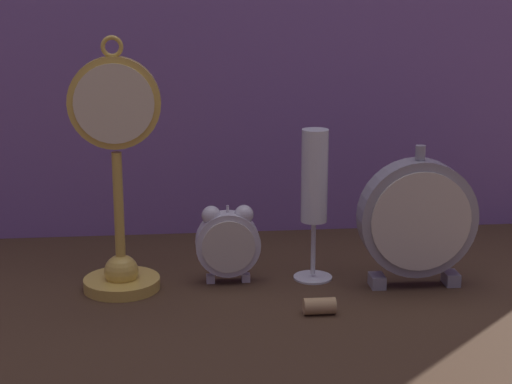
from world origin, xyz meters
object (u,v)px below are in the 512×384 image
object	(u,v)px
alarm_clock_twin_bell	(228,240)
champagne_flute	(314,188)
wine_cork	(320,306)
mantel_clock_silver	(417,219)
pocket_watch_on_stand	(118,190)

from	to	relation	value
alarm_clock_twin_bell	champagne_flute	distance (m)	0.14
alarm_clock_twin_bell	wine_cork	bearing A→B (deg)	-49.29
mantel_clock_silver	champagne_flute	xyz separation A→B (m)	(-0.14, 0.04, 0.04)
mantel_clock_silver	champagne_flute	distance (m)	0.15
alarm_clock_twin_bell	mantel_clock_silver	world-z (taller)	mantel_clock_silver
alarm_clock_twin_bell	wine_cork	world-z (taller)	alarm_clock_twin_bell
pocket_watch_on_stand	wine_cork	size ratio (longest dim) A/B	8.45
mantel_clock_silver	wine_cork	size ratio (longest dim) A/B	4.87
wine_cork	alarm_clock_twin_bell	bearing A→B (deg)	130.71
pocket_watch_on_stand	mantel_clock_silver	size ratio (longest dim) A/B	1.74
wine_cork	champagne_flute	bearing A→B (deg)	84.39
mantel_clock_silver	wine_cork	bearing A→B (deg)	-149.82
pocket_watch_on_stand	mantel_clock_silver	distance (m)	0.42
alarm_clock_twin_bell	mantel_clock_silver	xyz separation A→B (m)	(0.26, -0.04, 0.04)
champagne_flute	wine_cork	size ratio (longest dim) A/B	5.27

